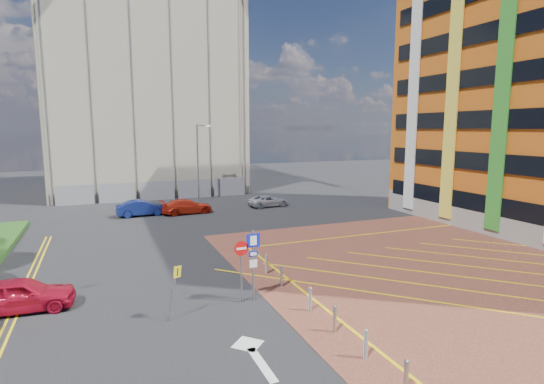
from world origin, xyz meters
TOP-DOWN VIEW (x-y plane):
  - ground at (0.00, 0.00)m, footprint 140.00×140.00m
  - forecourt at (14.00, 0.00)m, footprint 26.00×26.00m
  - lamp_back at (4.08, 28.00)m, footprint 1.53×0.16m
  - sign_cluster at (0.30, 0.98)m, footprint 1.17×0.12m
  - warning_sign at (-3.06, 0.29)m, footprint 0.68×0.40m
  - bollard_row at (2.30, -1.67)m, footprint 0.14×11.14m
  - construction_building at (0.00, 40.00)m, footprint 21.20×19.20m
  - construction_fence at (1.00, 30.00)m, footprint 21.60×0.06m
  - car_red_left at (-8.88, 3.60)m, footprint 4.28×1.92m
  - car_blue_back at (-2.33, 22.06)m, footprint 4.33×1.70m
  - car_red_back at (1.50, 21.55)m, footprint 4.66×2.19m
  - car_silver_back at (9.57, 22.04)m, footprint 4.19×2.31m

SIDE VIEW (x-z plane):
  - ground at x=0.00m, z-range 0.00..0.00m
  - forecourt at x=14.00m, z-range 0.00..0.02m
  - bollard_row at x=2.30m, z-range 0.02..0.92m
  - car_silver_back at x=9.57m, z-range 0.00..1.11m
  - car_red_back at x=1.50m, z-range 0.00..1.31m
  - car_blue_back at x=-2.33m, z-range 0.00..1.40m
  - car_red_left at x=-8.88m, z-range 0.00..1.43m
  - construction_fence at x=1.00m, z-range 0.00..2.00m
  - warning_sign at x=-3.06m, z-range 0.30..2.55m
  - sign_cluster at x=0.30m, z-range 0.35..3.55m
  - lamp_back at x=4.08m, z-range 0.36..8.36m
  - construction_building at x=0.00m, z-range 0.00..22.00m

